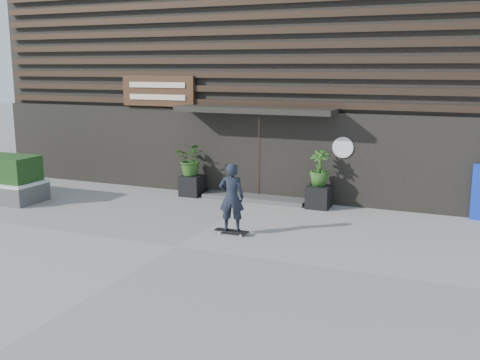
% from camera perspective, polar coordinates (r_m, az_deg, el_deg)
% --- Properties ---
extents(ground, '(80.00, 80.00, 0.00)m').
position_cam_1_polar(ground, '(11.93, -6.57, -6.74)').
color(ground, '#999791').
rests_on(ground, ground).
extents(entrance_step, '(3.00, 0.80, 0.12)m').
position_cam_1_polar(entrance_step, '(15.93, 1.54, -1.82)').
color(entrance_step, '#4A4A48').
rests_on(entrance_step, ground).
extents(planter_pot_left, '(0.60, 0.60, 0.60)m').
position_cam_1_polar(planter_pot_left, '(16.47, -4.88, -0.56)').
color(planter_pot_left, black).
rests_on(planter_pot_left, ground).
extents(bamboo_left, '(0.86, 0.75, 0.96)m').
position_cam_1_polar(bamboo_left, '(16.33, -4.93, 2.12)').
color(bamboo_left, '#2D591E').
rests_on(bamboo_left, planter_pot_left).
extents(planter_pot_right, '(0.60, 0.60, 0.60)m').
position_cam_1_polar(planter_pot_right, '(15.12, 7.99, -1.71)').
color(planter_pot_right, black).
rests_on(planter_pot_right, ground).
extents(bamboo_right, '(0.54, 0.54, 0.96)m').
position_cam_1_polar(bamboo_right, '(14.96, 8.07, 1.20)').
color(bamboo_right, '#2D591E').
rests_on(bamboo_right, planter_pot_right).
extents(building, '(18.00, 11.00, 8.00)m').
position_cam_1_polar(building, '(20.60, 7.14, 12.11)').
color(building, black).
rests_on(building, ground).
extents(skateboarder, '(0.78, 0.51, 1.63)m').
position_cam_1_polar(skateboarder, '(12.48, -0.86, -1.79)').
color(skateboarder, black).
rests_on(skateboarder, ground).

